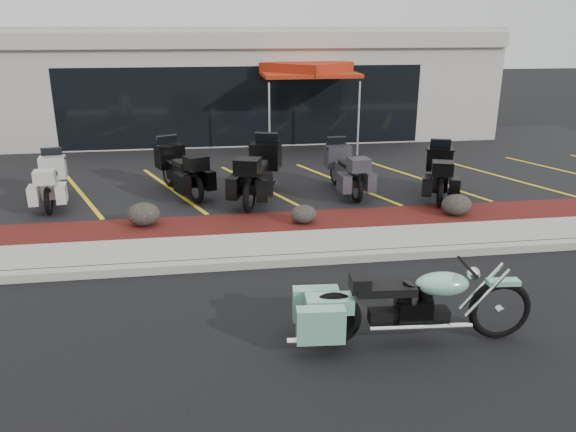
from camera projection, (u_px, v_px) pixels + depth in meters
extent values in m
plane|color=black|center=(292.00, 287.00, 9.17)|extent=(90.00, 90.00, 0.00)
cube|color=gray|center=(285.00, 261.00, 9.99)|extent=(24.00, 0.25, 0.15)
cube|color=gray|center=(280.00, 246.00, 10.64)|extent=(24.00, 1.20, 0.15)
cube|color=#3E100E|center=(272.00, 225.00, 11.77)|extent=(24.00, 1.20, 0.16)
cube|color=black|center=(251.00, 165.00, 16.83)|extent=(26.00, 9.60, 0.15)
cube|color=#A09C91|center=(236.00, 80.00, 22.11)|extent=(18.00, 8.00, 4.00)
cube|color=black|center=(244.00, 107.00, 18.54)|extent=(12.00, 0.06, 2.60)
cube|color=#A09C91|center=(242.00, 40.00, 17.83)|extent=(18.00, 0.30, 0.50)
ellipsoid|color=black|center=(144.00, 214.00, 11.43)|extent=(0.68, 0.56, 0.48)
ellipsoid|color=black|center=(303.00, 214.00, 11.59)|extent=(0.54, 0.45, 0.39)
ellipsoid|color=black|center=(456.00, 205.00, 12.07)|extent=(0.65, 0.54, 0.46)
cone|color=orange|center=(252.00, 162.00, 15.79)|extent=(0.31, 0.31, 0.49)
cylinder|color=silver|center=(263.00, 120.00, 17.20)|extent=(0.06, 0.06, 2.29)
cylinder|color=silver|center=(354.00, 120.00, 17.23)|extent=(0.06, 0.06, 2.29)
cylinder|color=silver|center=(265.00, 108.00, 19.84)|extent=(0.06, 0.06, 2.29)
cylinder|color=silver|center=(344.00, 107.00, 19.87)|extent=(0.06, 0.06, 2.29)
cube|color=maroon|center=(307.00, 73.00, 18.12)|extent=(3.37, 3.37, 0.12)
cube|color=maroon|center=(307.00, 68.00, 18.06)|extent=(3.07, 3.07, 0.35)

